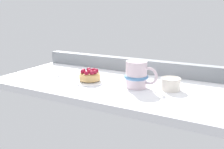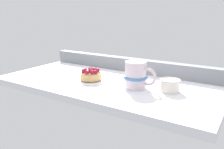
% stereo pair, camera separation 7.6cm
% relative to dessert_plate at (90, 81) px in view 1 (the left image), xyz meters
% --- Properties ---
extents(ground_plane, '(0.88, 0.43, 0.03)m').
position_rel_dessert_plate_xyz_m(ground_plane, '(0.06, 0.04, -0.02)').
color(ground_plane, white).
extents(window_rail_back, '(0.87, 0.04, 0.06)m').
position_rel_dessert_plate_xyz_m(window_rail_back, '(0.06, 0.23, 0.03)').
color(window_rail_back, gray).
rests_on(window_rail_back, ground_plane).
extents(dessert_plate, '(0.13, 0.13, 0.01)m').
position_rel_dessert_plate_xyz_m(dessert_plate, '(0.00, 0.00, 0.00)').
color(dessert_plate, white).
rests_on(dessert_plate, ground_plane).
extents(raspberry_tart, '(0.08, 0.08, 0.04)m').
position_rel_dessert_plate_xyz_m(raspberry_tart, '(-0.00, 0.00, 0.02)').
color(raspberry_tart, tan).
rests_on(raspberry_tart, dessert_plate).
extents(coffee_mug, '(0.13, 0.09, 0.10)m').
position_rel_dessert_plate_xyz_m(coffee_mug, '(0.19, 0.02, 0.04)').
color(coffee_mug, silver).
rests_on(coffee_mug, ground_plane).
extents(dessert_fork, '(0.16, 0.06, 0.01)m').
position_rel_dessert_plate_xyz_m(dessert_fork, '(-0.18, 0.01, -0.00)').
color(dessert_fork, silver).
rests_on(dessert_fork, ground_plane).
extents(sugar_bowl, '(0.07, 0.07, 0.04)m').
position_rel_dessert_plate_xyz_m(sugar_bowl, '(0.31, 0.05, 0.02)').
color(sugar_bowl, silver).
rests_on(sugar_bowl, ground_plane).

